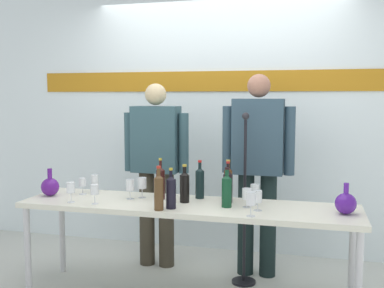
{
  "coord_description": "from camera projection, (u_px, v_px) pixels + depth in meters",
  "views": [
    {
      "loc": [
        0.91,
        -3.3,
        1.56
      ],
      "look_at": [
        0.0,
        0.15,
        1.19
      ],
      "focal_mm": 43.01,
      "sensor_mm": 36.0,
      "label": 1
    }
  ],
  "objects": [
    {
      "name": "wine_bottle_0",
      "position": [
        228.0,
        182.0,
        3.6
      ],
      "size": [
        0.06,
        0.06,
        0.32
      ],
      "color": "#472710",
      "rests_on": "display_table"
    },
    {
      "name": "wine_glass_right_1",
      "position": [
        258.0,
        197.0,
        3.26
      ],
      "size": [
        0.06,
        0.06,
        0.15
      ],
      "color": "white",
      "rests_on": "display_table"
    },
    {
      "name": "wine_glass_right_0",
      "position": [
        247.0,
        194.0,
        3.36
      ],
      "size": [
        0.07,
        0.07,
        0.14
      ],
      "color": "white",
      "rests_on": "display_table"
    },
    {
      "name": "wine_bottle_1",
      "position": [
        161.0,
        182.0,
        3.63
      ],
      "size": [
        0.07,
        0.07,
        0.33
      ],
      "color": "black",
      "rests_on": "display_table"
    },
    {
      "name": "decanter_blue_right",
      "position": [
        346.0,
        203.0,
        3.17
      ],
      "size": [
        0.15,
        0.15,
        0.22
      ],
      "color": "#501C92",
      "rests_on": "display_table"
    },
    {
      "name": "wine_glass_right_2",
      "position": [
        255.0,
        190.0,
        3.45
      ],
      "size": [
        0.06,
        0.06,
        0.16
      ],
      "color": "white",
      "rests_on": "display_table"
    },
    {
      "name": "wine_glass_right_3",
      "position": [
        251.0,
        199.0,
        3.11
      ],
      "size": [
        0.07,
        0.07,
        0.17
      ],
      "color": "white",
      "rests_on": "display_table"
    },
    {
      "name": "back_wall",
      "position": [
        220.0,
        102.0,
        4.61
      ],
      "size": [
        5.46,
        0.11,
        3.0
      ],
      "color": "white",
      "rests_on": "ground"
    },
    {
      "name": "wine_glass_left_1",
      "position": [
        95.0,
        181.0,
        3.87
      ],
      "size": [
        0.06,
        0.06,
        0.15
      ],
      "color": "white",
      "rests_on": "display_table"
    },
    {
      "name": "wine_glass_left_5",
      "position": [
        71.0,
        188.0,
        3.52
      ],
      "size": [
        0.06,
        0.06,
        0.16
      ],
      "color": "white",
      "rests_on": "display_table"
    },
    {
      "name": "wine_bottle_2",
      "position": [
        159.0,
        191.0,
        3.28
      ],
      "size": [
        0.07,
        0.07,
        0.32
      ],
      "color": "#4F351B",
      "rests_on": "display_table"
    },
    {
      "name": "wine_bottle_3",
      "position": [
        227.0,
        190.0,
        3.37
      ],
      "size": [
        0.07,
        0.07,
        0.29
      ],
      "color": "#0F4024",
      "rests_on": "display_table"
    },
    {
      "name": "wine_glass_left_4",
      "position": [
        95.0,
        190.0,
        3.46
      ],
      "size": [
        0.06,
        0.06,
        0.15
      ],
      "color": "white",
      "rests_on": "display_table"
    },
    {
      "name": "display_table",
      "position": [
        187.0,
        211.0,
        3.49
      ],
      "size": [
        2.56,
        0.61,
        0.75
      ],
      "color": "silver",
      "rests_on": "ground"
    },
    {
      "name": "presenter_right",
      "position": [
        258.0,
        161.0,
        3.94
      ],
      "size": [
        0.62,
        0.22,
        1.75
      ],
      "color": "black",
      "rests_on": "ground"
    },
    {
      "name": "wine_glass_left_0",
      "position": [
        83.0,
        183.0,
        3.81
      ],
      "size": [
        0.06,
        0.06,
        0.14
      ],
      "color": "white",
      "rests_on": "display_table"
    },
    {
      "name": "microphone_stand",
      "position": [
        244.0,
        228.0,
        3.81
      ],
      "size": [
        0.2,
        0.2,
        1.43
      ],
      "color": "black",
      "rests_on": "ground"
    },
    {
      "name": "wine_bottle_6",
      "position": [
        185.0,
        186.0,
        3.52
      ],
      "size": [
        0.07,
        0.07,
        0.29
      ],
      "color": "black",
      "rests_on": "display_table"
    },
    {
      "name": "wine_glass_left_2",
      "position": [
        130.0,
        185.0,
        3.63
      ],
      "size": [
        0.07,
        0.07,
        0.16
      ],
      "color": "white",
      "rests_on": "display_table"
    },
    {
      "name": "decanter_blue_left",
      "position": [
        50.0,
        186.0,
        3.75
      ],
      "size": [
        0.15,
        0.15,
        0.23
      ],
      "color": "#561A82",
      "rests_on": "display_table"
    },
    {
      "name": "wine_bottle_5",
      "position": [
        200.0,
        182.0,
        3.66
      ],
      "size": [
        0.07,
        0.07,
        0.31
      ],
      "color": "black",
      "rests_on": "display_table"
    },
    {
      "name": "presenter_left",
      "position": [
        156.0,
        163.0,
        4.18
      ],
      "size": [
        0.61,
        0.22,
        1.67
      ],
      "color": "#393327",
      "rests_on": "ground"
    },
    {
      "name": "wine_glass_left_3",
      "position": [
        142.0,
        183.0,
        3.67
      ],
      "size": [
        0.07,
        0.07,
        0.16
      ],
      "color": "white",
      "rests_on": "display_table"
    },
    {
      "name": "wine_bottle_7",
      "position": [
        228.0,
        186.0,
        3.51
      ],
      "size": [
        0.07,
        0.07,
        0.32
      ],
      "color": "black",
      "rests_on": "display_table"
    },
    {
      "name": "wine_bottle_4",
      "position": [
        171.0,
        191.0,
        3.32
      ],
      "size": [
        0.07,
        0.07,
        0.3
      ],
      "color": "black",
      "rests_on": "display_table"
    }
  ]
}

